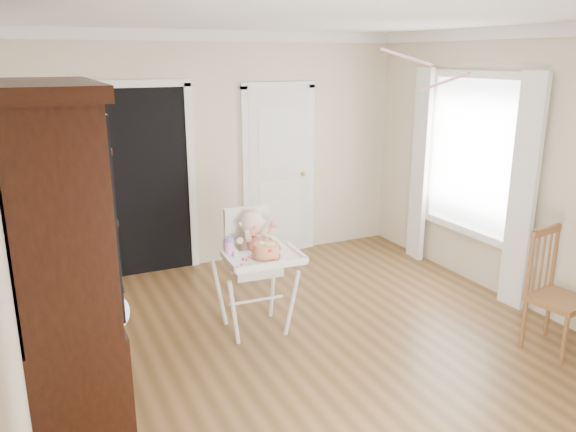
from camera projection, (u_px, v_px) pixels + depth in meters
name	position (u px, v px, depth m)	size (l,w,h in m)	color
floor	(325.00, 351.00, 4.78)	(5.00, 5.00, 0.00)	brown
ceiling	(332.00, 16.00, 4.04)	(5.00, 5.00, 0.00)	white
wall_back	(224.00, 151.00, 6.58)	(4.50, 4.50, 0.00)	beige
wall_left	(12.00, 235.00, 3.48)	(5.00, 5.00, 0.00)	beige
wall_right	(535.00, 173.00, 5.33)	(5.00, 5.00, 0.00)	beige
crown_molding	(331.00, 25.00, 4.05)	(4.50, 5.00, 0.12)	white
doorway	(148.00, 178.00, 6.26)	(1.06, 0.05, 2.22)	black
closet_door	(279.00, 173.00, 6.94)	(0.96, 0.09, 2.13)	white
window_right	(469.00, 166.00, 6.02)	(0.13, 1.84, 2.30)	white
high_chair	(254.00, 257.00, 4.97)	(0.70, 0.84, 1.14)	white
baby	(253.00, 239.00, 4.96)	(0.32, 0.25, 0.49)	beige
cake	(266.00, 250.00, 4.69)	(0.27, 0.27, 0.13)	silver
sippy_cup	(229.00, 246.00, 4.74)	(0.08, 0.08, 0.20)	#EB8FD0
china_cabinet	(64.00, 274.00, 3.40)	(0.60, 1.36, 2.29)	black
dining_chair	(556.00, 295.00, 4.71)	(0.49, 0.49, 1.04)	brown
streamer	(406.00, 57.00, 4.65)	(0.03, 0.50, 0.02)	pink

